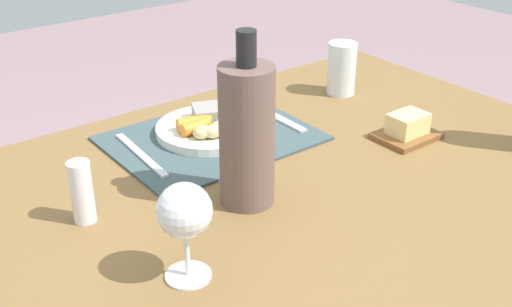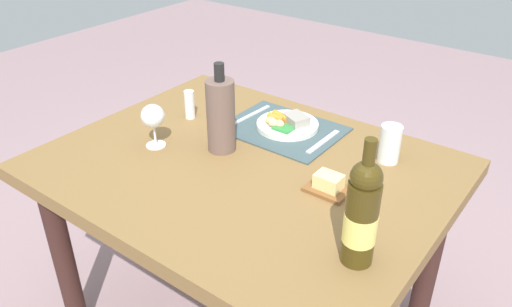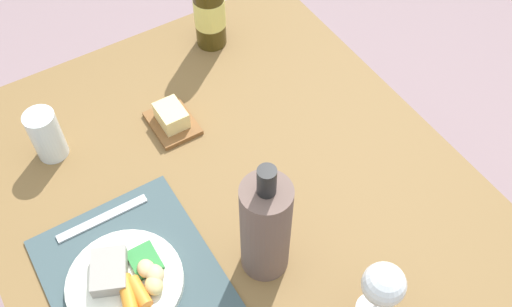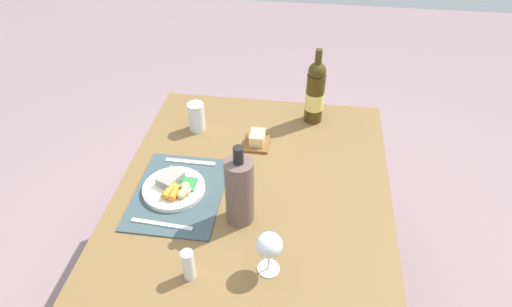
{
  "view_description": "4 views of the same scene",
  "coord_description": "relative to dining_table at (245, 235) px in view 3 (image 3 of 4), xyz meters",
  "views": [
    {
      "loc": [
        0.71,
        0.77,
        1.37
      ],
      "look_at": [
        0.08,
        -0.06,
        0.84
      ],
      "focal_mm": 45.27,
      "sensor_mm": 36.0,
      "label": 1
    },
    {
      "loc": [
        -0.9,
        1.13,
        1.64
      ],
      "look_at": [
        -0.04,
        -0.01,
        0.81
      ],
      "focal_mm": 35.63,
      "sensor_mm": 36.0,
      "label": 2
    },
    {
      "loc": [
        0.58,
        -0.33,
        1.85
      ],
      "look_at": [
        -0.08,
        0.08,
        0.83
      ],
      "focal_mm": 40.83,
      "sensor_mm": 36.0,
      "label": 3
    },
    {
      "loc": [
        1.17,
        0.17,
        1.93
      ],
      "look_at": [
        -0.1,
        0.0,
        0.89
      ],
      "focal_mm": 31.26,
      "sensor_mm": 36.0,
      "label": 4
    }
  ],
  "objects": [
    {
      "name": "dining_table",
      "position": [
        0.0,
        0.0,
        0.0
      ],
      "size": [
        1.3,
        1.02,
        0.77
      ],
      "color": "brown",
      "rests_on": "ground_plane"
    },
    {
      "name": "placemat",
      "position": [
        0.03,
        -0.27,
        0.11
      ],
      "size": [
        0.42,
        0.32,
        0.01
      ],
      "primitive_type": "cube",
      "color": "#3C4F53",
      "rests_on": "dining_table"
    },
    {
      "name": "dinner_plate",
      "position": [
        0.03,
        -0.29,
        0.12
      ],
      "size": [
        0.23,
        0.23,
        0.05
      ],
      "color": "white",
      "rests_on": "placemat"
    },
    {
      "name": "fork",
      "position": [
        -0.14,
        -0.27,
        0.11
      ],
      "size": [
        0.02,
        0.2,
        0.0
      ],
      "primitive_type": "cube",
      "rotation": [
        0.0,
        0.0,
        -0.01
      ],
      "color": "silver",
      "rests_on": "placemat"
    },
    {
      "name": "wine_glass",
      "position": [
        0.32,
        0.1,
        0.21
      ],
      "size": [
        0.08,
        0.08,
        0.16
      ],
      "color": "white",
      "rests_on": "dining_table"
    },
    {
      "name": "water_tumbler",
      "position": [
        -0.37,
        -0.3,
        0.16
      ],
      "size": [
        0.07,
        0.07,
        0.13
      ],
      "color": "silver",
      "rests_on": "dining_table"
    },
    {
      "name": "wine_bottle",
      "position": [
        -0.51,
        0.2,
        0.24
      ],
      "size": [
        0.08,
        0.08,
        0.35
      ],
      "color": "#3F320F",
      "rests_on": "dining_table"
    },
    {
      "name": "cooler_bottle",
      "position": [
        0.12,
        -0.03,
        0.23
      ],
      "size": [
        0.1,
        0.1,
        0.31
      ],
      "color": "brown",
      "rests_on": "dining_table"
    },
    {
      "name": "butter_dish",
      "position": [
        -0.3,
        -0.02,
        0.12
      ],
      "size": [
        0.13,
        0.1,
        0.06
      ],
      "color": "brown",
      "rests_on": "dining_table"
    }
  ]
}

